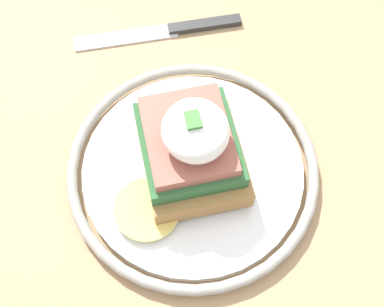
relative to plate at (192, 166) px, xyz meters
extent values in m
plane|color=#9E9993|center=(0.00, -0.06, -0.75)|extent=(6.00, 6.00, 0.00)
cube|color=tan|center=(0.00, -0.06, -0.02)|extent=(1.10, 0.65, 0.03)
cylinder|color=tan|center=(0.49, -0.32, -0.39)|extent=(0.06, 0.06, 0.71)
cylinder|color=tan|center=(0.49, 0.21, -0.39)|extent=(0.06, 0.06, 0.71)
cylinder|color=white|center=(0.00, 0.00, 0.00)|extent=(0.20, 0.20, 0.01)
torus|color=gray|center=(0.00, 0.00, 0.00)|extent=(0.23, 0.23, 0.01)
cube|color=#9E703D|center=(0.00, 0.00, 0.02)|extent=(0.10, 0.09, 0.02)
cube|color=#2D6033|center=(0.00, 0.00, 0.04)|extent=(0.09, 0.08, 0.02)
cube|color=#9E5647|center=(0.00, 0.00, 0.05)|extent=(0.09, 0.07, 0.01)
ellipsoid|color=white|center=(0.00, 0.00, 0.07)|extent=(0.06, 0.06, 0.03)
cylinder|color=#EAD166|center=(-0.04, 0.05, 0.01)|extent=(0.06, 0.06, 0.00)
cube|color=#47843D|center=(0.00, 0.00, 0.09)|extent=(0.02, 0.01, 0.00)
cube|color=#2D2D2D|center=(0.16, -0.05, 0.00)|extent=(0.01, 0.08, 0.01)
cube|color=silver|center=(0.17, 0.04, -0.01)|extent=(0.02, 0.11, 0.00)
camera|label=1|loc=(-0.20, 0.04, 0.45)|focal=50.00mm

